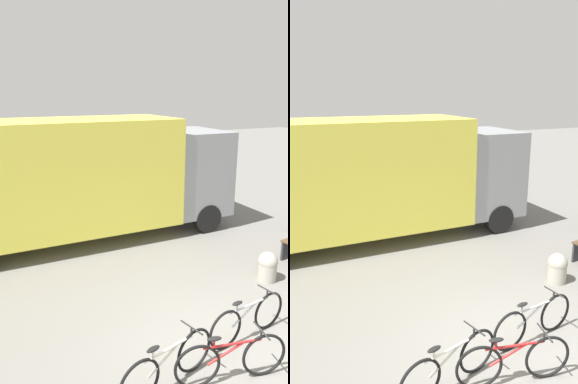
% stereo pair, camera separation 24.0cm
% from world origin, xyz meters
% --- Properties ---
extents(ground_plane, '(60.00, 60.00, 0.00)m').
position_xyz_m(ground_plane, '(0.00, 0.00, 0.00)').
color(ground_plane, slate).
extents(delivery_truck, '(9.05, 2.52, 3.39)m').
position_xyz_m(delivery_truck, '(-1.03, 5.81, 1.85)').
color(delivery_truck, '#EAE04C').
rests_on(delivery_truck, ground).
extents(bicycle_near, '(1.70, 0.56, 0.79)m').
position_xyz_m(bicycle_near, '(-1.28, -0.14, 0.37)').
color(bicycle_near, black).
rests_on(bicycle_near, ground).
extents(bicycle_middle, '(1.72, 0.49, 0.79)m').
position_xyz_m(bicycle_middle, '(-0.41, -0.42, 0.37)').
color(bicycle_middle, black).
rests_on(bicycle_middle, ground).
extents(bicycle_far, '(1.73, 0.44, 0.79)m').
position_xyz_m(bicycle_far, '(0.47, 0.27, 0.37)').
color(bicycle_far, black).
rests_on(bicycle_far, ground).
extents(bollard_near_bench, '(0.43, 0.43, 0.67)m').
position_xyz_m(bollard_near_bench, '(2.21, 1.72, 0.34)').
color(bollard_near_bench, '#9E998C').
rests_on(bollard_near_bench, ground).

